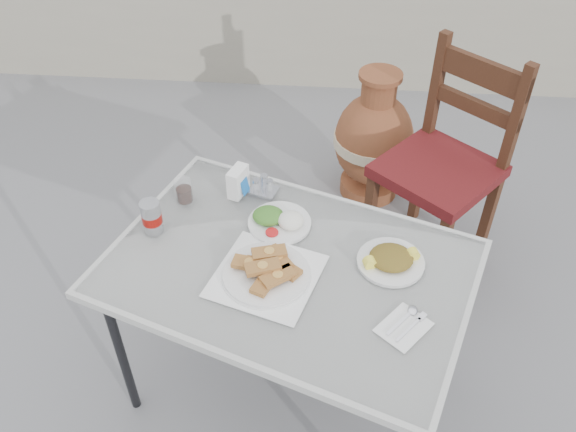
# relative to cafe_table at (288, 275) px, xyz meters

# --- Properties ---
(ground) EXTENTS (80.00, 80.00, 0.00)m
(ground) POSITION_rel_cafe_table_xyz_m (-0.01, -0.06, -0.65)
(ground) COLOR slate
(ground) RESTS_ON ground
(cafe_table) EXTENTS (1.33, 1.11, 0.69)m
(cafe_table) POSITION_rel_cafe_table_xyz_m (0.00, 0.00, 0.00)
(cafe_table) COLOR black
(cafe_table) RESTS_ON ground
(pide_plate) EXTENTS (0.39, 0.39, 0.06)m
(pide_plate) POSITION_rel_cafe_table_xyz_m (-0.06, -0.05, 0.08)
(pide_plate) COLOR white
(pide_plate) RESTS_ON cafe_table
(salad_rice_plate) EXTENTS (0.22, 0.22, 0.05)m
(salad_rice_plate) POSITION_rel_cafe_table_xyz_m (-0.05, 0.19, 0.07)
(salad_rice_plate) COLOR white
(salad_rice_plate) RESTS_ON cafe_table
(salad_chopped_plate) EXTENTS (0.22, 0.22, 0.05)m
(salad_chopped_plate) POSITION_rel_cafe_table_xyz_m (0.32, 0.03, 0.07)
(salad_chopped_plate) COLOR white
(salad_chopped_plate) RESTS_ON cafe_table
(soda_can) EXTENTS (0.07, 0.07, 0.12)m
(soda_can) POSITION_rel_cafe_table_xyz_m (-0.46, 0.12, 0.11)
(soda_can) COLOR #BCBCC1
(soda_can) RESTS_ON cafe_table
(cola_glass) EXTENTS (0.06, 0.06, 0.09)m
(cola_glass) POSITION_rel_cafe_table_xyz_m (-0.39, 0.28, 0.09)
(cola_glass) COLOR white
(cola_glass) RESTS_ON cafe_table
(napkin_holder) EXTENTS (0.08, 0.10, 0.11)m
(napkin_holder) POSITION_rel_cafe_table_xyz_m (-0.21, 0.34, 0.10)
(napkin_holder) COLOR white
(napkin_holder) RESTS_ON cafe_table
(condiment_caddy) EXTENTS (0.12, 0.10, 0.07)m
(condiment_caddy) POSITION_rel_cafe_table_xyz_m (-0.12, 0.35, 0.07)
(condiment_caddy) COLOR silver
(condiment_caddy) RESTS_ON cafe_table
(cutlery_napkin) EXTENTS (0.18, 0.19, 0.01)m
(cutlery_napkin) POSITION_rel_cafe_table_xyz_m (0.36, -0.21, 0.05)
(cutlery_napkin) COLOR white
(cutlery_napkin) RESTS_ON cafe_table
(chair) EXTENTS (0.63, 0.63, 1.01)m
(chair) POSITION_rel_cafe_table_xyz_m (0.61, 0.82, -0.12)
(chair) COLOR black
(chair) RESTS_ON ground
(terracotta_urn) EXTENTS (0.40, 0.40, 0.70)m
(terracotta_urn) POSITION_rel_cafe_table_xyz_m (0.33, 1.24, -0.32)
(terracotta_urn) COLOR brown
(terracotta_urn) RESTS_ON ground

